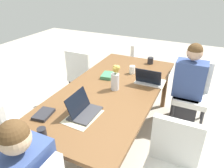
{
  "coord_description": "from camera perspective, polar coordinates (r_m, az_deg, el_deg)",
  "views": [
    {
      "loc": [
        1.98,
        0.92,
        1.94
      ],
      "look_at": [
        0.0,
        0.0,
        0.8
      ],
      "focal_mm": 33.58,
      "sensor_mm": 36.0,
      "label": 1
    }
  ],
  "objects": [
    {
      "name": "coffee_mug_near_left",
      "position": [
        3.22,
        10.41,
        6.29
      ],
      "size": [
        0.09,
        0.09,
        0.1
      ],
      "primitive_type": "cylinder",
      "color": "#232328",
      "rests_on": "dining_table"
    },
    {
      "name": "person_far_left_near",
      "position": [
        3.09,
        19.9,
        -1.6
      ],
      "size": [
        0.36,
        0.4,
        1.19
      ],
      "color": "#2D2D33",
      "rests_on": "ground_plane"
    },
    {
      "name": "placemat_head_right_left_mid",
      "position": [
        2.02,
        -7.91,
        -8.77
      ],
      "size": [
        0.38,
        0.28,
        0.0
      ],
      "primitive_type": "cube",
      "rotation": [
        0.0,
        0.0,
        3.08
      ],
      "color": "beige",
      "rests_on": "dining_table"
    },
    {
      "name": "chair_near_right_mid",
      "position": [
        2.54,
        -27.16,
        -10.71
      ],
      "size": [
        0.44,
        0.44,
        0.9
      ],
      "color": "silver",
      "rests_on": "ground_plane"
    },
    {
      "name": "coffee_mug_near_right",
      "position": [
        1.85,
        -18.53,
        -12.49
      ],
      "size": [
        0.07,
        0.07,
        0.09
      ],
      "primitive_type": "cylinder",
      "color": "#232328",
      "rests_on": "dining_table"
    },
    {
      "name": "ground_plane",
      "position": [
        2.92,
        -0.0,
        -14.11
      ],
      "size": [
        10.0,
        10.0,
        0.0
      ],
      "primitive_type": "plane",
      "color": "#B2A899"
    },
    {
      "name": "placemat_far_left_near",
      "position": [
        2.67,
        10.32,
        0.6
      ],
      "size": [
        0.27,
        0.37,
        0.0
      ],
      "primitive_type": "cube",
      "rotation": [
        0.0,
        0.0,
        -1.54
      ],
      "color": "beige",
      "rests_on": "dining_table"
    },
    {
      "name": "chair_near_left_far",
      "position": [
        3.52,
        -8.05,
        2.99
      ],
      "size": [
        0.44,
        0.44,
        0.9
      ],
      "color": "silver",
      "rests_on": "ground_plane"
    },
    {
      "name": "chair_head_left_right_far",
      "position": [
        3.84,
        8.03,
        5.12
      ],
      "size": [
        0.44,
        0.44,
        0.9
      ],
      "color": "silver",
      "rests_on": "ground_plane"
    },
    {
      "name": "laptop_far_left_near",
      "position": [
        2.61,
        10.01,
        1.02
      ],
      "size": [
        0.22,
        0.32,
        0.21
      ],
      "color": "silver",
      "rests_on": "dining_table"
    },
    {
      "name": "flower_vase",
      "position": [
        2.39,
        0.9,
        1.68
      ],
      "size": [
        0.1,
        0.1,
        0.31
      ],
      "color": "silver",
      "rests_on": "dining_table"
    },
    {
      "name": "dining_table",
      "position": [
        2.52,
        -0.0,
        -2.39
      ],
      "size": [
        2.23,
        1.06,
        0.75
      ],
      "color": "brown",
      "rests_on": "ground_plane"
    },
    {
      "name": "chair_far_right_near",
      "position": [
        1.97,
        15.6,
        -20.88
      ],
      "size": [
        0.44,
        0.44,
        0.9
      ],
      "color": "silver",
      "rests_on": "ground_plane"
    },
    {
      "name": "book_red_cover",
      "position": [
        2.11,
        -18.11,
        -7.79
      ],
      "size": [
        0.22,
        0.17,
        0.03
      ],
      "primitive_type": "cube",
      "rotation": [
        0.0,
        0.0,
        0.14
      ],
      "color": "#28282D",
      "rests_on": "dining_table"
    },
    {
      "name": "chair_far_left_near",
      "position": [
        3.16,
        21.05,
        -1.64
      ],
      "size": [
        0.44,
        0.44,
        0.9
      ],
      "color": "silver",
      "rests_on": "ground_plane"
    },
    {
      "name": "laptop_head_right_left_mid",
      "position": [
        2.04,
        -7.89,
        -7.03
      ],
      "size": [
        0.32,
        0.22,
        0.2
      ],
      "color": "#38383D",
      "rests_on": "dining_table"
    },
    {
      "name": "book_blue_cover",
      "position": [
        2.75,
        -1.22,
        2.35
      ],
      "size": [
        0.22,
        0.17,
        0.04
      ],
      "primitive_type": "cube",
      "rotation": [
        0.0,
        0.0,
        0.15
      ],
      "color": "#3D7F56",
      "rests_on": "dining_table"
    },
    {
      "name": "coffee_mug_centre_left",
      "position": [
        2.85,
        5.52,
        3.88
      ],
      "size": [
        0.08,
        0.08,
        0.11
      ],
      "primitive_type": "cylinder",
      "color": "white",
      "rests_on": "dining_table"
    }
  ]
}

